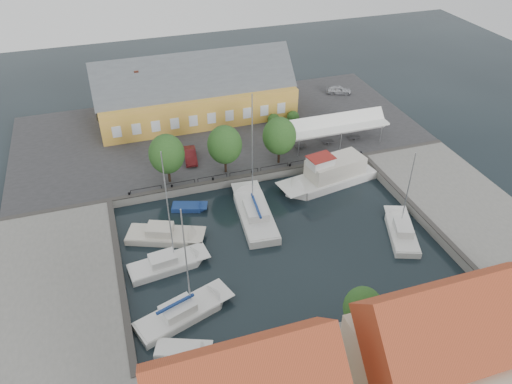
% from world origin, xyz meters
% --- Properties ---
extents(ground, '(140.00, 140.00, 0.00)m').
position_xyz_m(ground, '(0.00, 0.00, 0.00)').
color(ground, black).
rests_on(ground, ground).
extents(north_quay, '(56.00, 26.00, 1.00)m').
position_xyz_m(north_quay, '(0.00, 23.00, 0.50)').
color(north_quay, '#2D2D30').
rests_on(north_quay, ground).
extents(west_quay, '(12.00, 24.00, 1.00)m').
position_xyz_m(west_quay, '(-22.00, -2.00, 0.50)').
color(west_quay, slate).
rests_on(west_quay, ground).
extents(east_quay, '(12.00, 24.00, 1.00)m').
position_xyz_m(east_quay, '(22.00, -2.00, 0.50)').
color(east_quay, slate).
rests_on(east_quay, ground).
extents(quay_edge_fittings, '(56.00, 24.72, 0.40)m').
position_xyz_m(quay_edge_fittings, '(0.02, 4.75, 1.06)').
color(quay_edge_fittings, '#383533').
rests_on(quay_edge_fittings, north_quay).
extents(warehouse, '(28.56, 14.00, 9.55)m').
position_xyz_m(warehouse, '(-2.60, 28.36, 4.43)').
color(warehouse, gold).
rests_on(warehouse, north_quay).
extents(tent_canopy, '(14.00, 4.00, 2.83)m').
position_xyz_m(tent_canopy, '(14.00, 14.50, 3.68)').
color(tent_canopy, white).
rests_on(tent_canopy, north_quay).
extents(quay_trees, '(18.20, 4.20, 6.30)m').
position_xyz_m(quay_trees, '(-2.00, 12.00, 4.88)').
color(quay_trees, black).
rests_on(quay_trees, north_quay).
extents(car_silver, '(4.20, 2.97, 1.33)m').
position_xyz_m(car_silver, '(21.67, 28.97, 1.66)').
color(car_silver, '#B9BAC1').
rests_on(car_silver, north_quay).
extents(car_red, '(1.93, 4.38, 1.40)m').
position_xyz_m(car_red, '(-5.58, 16.09, 1.70)').
color(car_red, '#581417').
rests_on(car_red, north_quay).
extents(center_sailboat, '(4.33, 11.50, 15.08)m').
position_xyz_m(center_sailboat, '(-1.01, 3.34, 0.36)').
color(center_sailboat, silver).
rests_on(center_sailboat, ground).
extents(trawler, '(13.14, 5.88, 5.00)m').
position_xyz_m(trawler, '(10.01, 7.11, 1.02)').
color(trawler, silver).
rests_on(trawler, ground).
extents(east_boat_c, '(5.16, 8.34, 10.38)m').
position_xyz_m(east_boat_c, '(13.01, -4.45, 0.26)').
color(east_boat_c, silver).
rests_on(east_boat_c, ground).
extents(west_boat_b, '(8.68, 5.75, 11.36)m').
position_xyz_m(west_boat_b, '(-11.34, 2.90, 0.26)').
color(west_boat_b, beige).
rests_on(west_boat_b, ground).
extents(west_boat_c, '(8.29, 3.55, 10.93)m').
position_xyz_m(west_boat_c, '(-11.77, -1.60, 0.26)').
color(west_boat_c, silver).
rests_on(west_boat_c, ground).
extents(west_boat_d, '(9.44, 5.55, 12.15)m').
position_xyz_m(west_boat_d, '(-11.54, -8.26, 0.27)').
color(west_boat_d, silver).
rests_on(west_boat_d, ground).
extents(launch_sw, '(5.02, 3.37, 0.98)m').
position_xyz_m(launch_sw, '(-12.29, -12.01, 0.09)').
color(launch_sw, silver).
rests_on(launch_sw, ground).
extents(launch_nw, '(4.36, 2.82, 0.88)m').
position_xyz_m(launch_nw, '(-7.73, 7.24, 0.09)').
color(launch_nw, navy).
rests_on(launch_nw, ground).
extents(townhouses, '(36.30, 8.50, 12.00)m').
position_xyz_m(townhouses, '(1.93, -23.24, 5.82)').
color(townhouses, '#C2B395').
rests_on(townhouses, south_bank).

